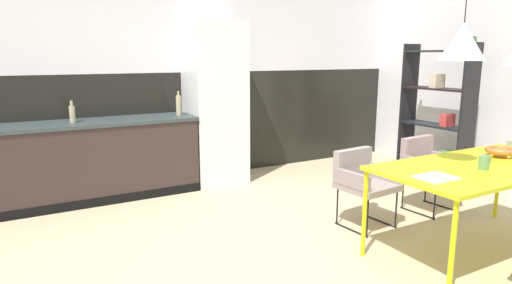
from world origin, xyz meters
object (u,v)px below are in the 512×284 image
(armchair_facing_counter, at_px, (426,163))
(mug_glass_clear, at_px, (511,147))
(armchair_far_side, at_px, (362,177))
(pendant_lamp_over_table_near, at_px, (463,42))
(bottle_vinegar_dark, at_px, (72,113))
(mug_wide_latte, at_px, (484,163))
(open_shelf_unit, at_px, (438,109))
(bottle_spice_small, at_px, (179,105))
(open_book, at_px, (436,177))
(refrigerator_column, at_px, (215,104))
(dining_table, at_px, (485,169))
(fruit_bowl, at_px, (501,151))

(armchair_facing_counter, relative_size, mug_glass_clear, 6.49)
(armchair_far_side, height_order, armchair_facing_counter, armchair_facing_counter)
(armchair_facing_counter, bearing_deg, pendant_lamp_over_table_near, 42.35)
(armchair_far_side, height_order, bottle_vinegar_dark, bottle_vinegar_dark)
(armchair_far_side, bearing_deg, bottle_vinegar_dark, -46.70)
(mug_wide_latte, xyz_separation_m, open_shelf_unit, (1.67, 1.76, 0.13))
(mug_glass_clear, relative_size, mug_wide_latte, 0.91)
(bottle_spice_small, height_order, pendant_lamp_over_table_near, pendant_lamp_over_table_near)
(armchair_facing_counter, relative_size, mug_wide_latte, 5.93)
(open_book, height_order, open_shelf_unit, open_shelf_unit)
(mug_glass_clear, distance_m, bottle_vinegar_dark, 4.40)
(pendant_lamp_over_table_near, bearing_deg, armchair_far_side, 93.93)
(refrigerator_column, xyz_separation_m, dining_table, (1.06, -3.01, -0.30))
(open_book, distance_m, open_shelf_unit, 2.82)
(bottle_spice_small, bearing_deg, mug_wide_latte, -66.04)
(open_book, relative_size, bottle_vinegar_dark, 1.13)
(dining_table, distance_m, bottle_spice_small, 3.39)
(bottle_vinegar_dark, relative_size, open_shelf_unit, 0.13)
(open_shelf_unit, bearing_deg, refrigerator_column, -117.80)
(mug_wide_latte, relative_size, open_shelf_unit, 0.07)
(refrigerator_column, xyz_separation_m, fruit_bowl, (1.41, -2.91, -0.21))
(mug_wide_latte, bearing_deg, bottle_vinegar_dark, 129.96)
(bottle_vinegar_dark, bearing_deg, open_book, -56.22)
(mug_glass_clear, distance_m, bottle_spice_small, 3.57)
(bottle_spice_small, xyz_separation_m, open_shelf_unit, (3.05, -1.34, -0.09))
(dining_table, relative_size, mug_wide_latte, 14.41)
(open_book, bearing_deg, mug_wide_latte, -1.29)
(mug_wide_latte, relative_size, pendant_lamp_over_table_near, 0.11)
(dining_table, xyz_separation_m, open_shelf_unit, (1.50, 1.66, 0.23))
(armchair_facing_counter, relative_size, fruit_bowl, 3.01)
(fruit_bowl, distance_m, mug_wide_latte, 0.56)
(dining_table, relative_size, bottle_vinegar_dark, 7.85)
(armchair_far_side, distance_m, bottle_vinegar_dark, 3.14)
(open_book, height_order, pendant_lamp_over_table_near, pendant_lamp_over_table_near)
(fruit_bowl, height_order, pendant_lamp_over_table_near, pendant_lamp_over_table_near)
(refrigerator_column, xyz_separation_m, armchair_far_side, (0.62, -2.07, -0.54))
(fruit_bowl, xyz_separation_m, bottle_vinegar_dark, (-3.12, 2.89, 0.19))
(bottle_vinegar_dark, xyz_separation_m, pendant_lamp_over_table_near, (2.39, -2.96, 0.72))
(fruit_bowl, bearing_deg, armchair_far_side, 133.22)
(refrigerator_column, bearing_deg, armchair_far_side, -73.31)
(armchair_far_side, height_order, mug_glass_clear, mug_glass_clear)
(refrigerator_column, bearing_deg, open_book, -83.44)
(mug_glass_clear, bearing_deg, open_shelf_unit, 59.21)
(armchair_far_side, relative_size, open_shelf_unit, 0.40)
(open_book, height_order, bottle_spice_small, bottle_spice_small)
(open_book, distance_m, mug_glass_clear, 1.33)
(armchair_facing_counter, bearing_deg, refrigerator_column, -58.42)
(open_book, relative_size, mug_glass_clear, 2.26)
(refrigerator_column, bearing_deg, mug_wide_latte, -74.08)
(dining_table, relative_size, armchair_far_side, 2.56)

